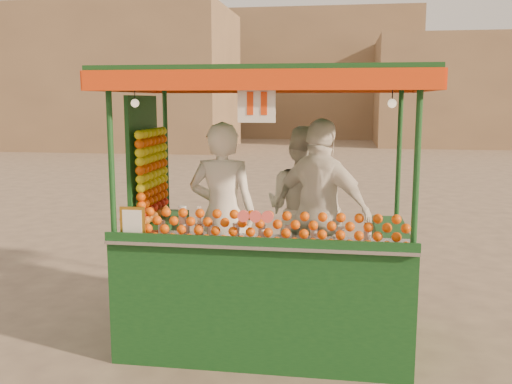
% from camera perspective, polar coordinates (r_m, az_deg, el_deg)
% --- Properties ---
extents(ground, '(90.00, 90.00, 0.00)m').
position_cam_1_polar(ground, '(5.21, -3.62, -14.79)').
color(ground, brown).
rests_on(ground, ground).
extents(building_left, '(10.00, 6.00, 6.00)m').
position_cam_1_polar(building_left, '(26.63, -13.61, 10.81)').
color(building_left, '#896D4E').
rests_on(building_left, ground).
extents(building_right, '(9.00, 6.00, 5.00)m').
position_cam_1_polar(building_right, '(29.26, 20.83, 9.32)').
color(building_right, '#896D4E').
rests_on(building_right, ground).
extents(building_center, '(14.00, 7.00, 7.00)m').
position_cam_1_polar(building_center, '(34.81, 3.85, 11.41)').
color(building_center, '#896D4E').
rests_on(building_center, ground).
extents(juice_cart, '(2.60, 1.68, 2.36)m').
position_cam_1_polar(juice_cart, '(4.97, 0.40, -6.50)').
color(juice_cart, '#103B18').
rests_on(juice_cart, ground).
extents(vendor_left, '(0.61, 0.41, 1.65)m').
position_cam_1_polar(vendor_left, '(5.09, -3.33, -2.30)').
color(vendor_left, white).
rests_on(vendor_left, ground).
extents(vendor_middle, '(0.95, 0.86, 1.60)m').
position_cam_1_polar(vendor_middle, '(5.52, 4.64, -1.73)').
color(vendor_middle, white).
rests_on(vendor_middle, ground).
extents(vendor_right, '(1.06, 0.82, 1.68)m').
position_cam_1_polar(vendor_right, '(5.17, 6.49, -2.03)').
color(vendor_right, white).
rests_on(vendor_right, ground).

